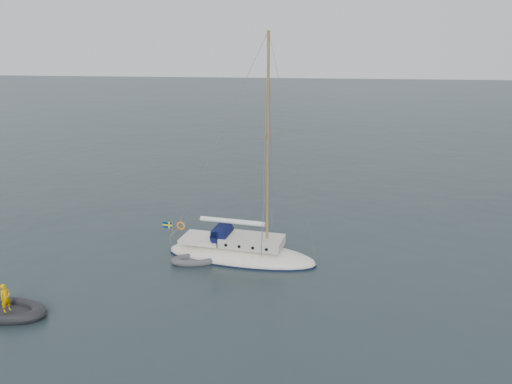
# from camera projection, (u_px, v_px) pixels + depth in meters

# --- Properties ---
(ground) EXTENTS (300.00, 300.00, 0.00)m
(ground) POSITION_uv_depth(u_px,v_px,m) (281.00, 249.00, 29.97)
(ground) COLOR black
(ground) RESTS_ON ground
(sailboat) EXTENTS (9.19, 2.75, 13.08)m
(sailboat) POSITION_uv_depth(u_px,v_px,m) (241.00, 242.00, 28.39)
(sailboat) COLOR white
(sailboat) RESTS_ON ground
(dinghy) EXTENTS (2.76, 1.25, 0.40)m
(dinghy) POSITION_uv_depth(u_px,v_px,m) (195.00, 260.00, 28.07)
(dinghy) COLOR #4F4F54
(dinghy) RESTS_ON ground
(rib) EXTENTS (4.23, 1.92, 1.57)m
(rib) POSITION_uv_depth(u_px,v_px,m) (3.00, 310.00, 22.69)
(rib) COLOR black
(rib) RESTS_ON ground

